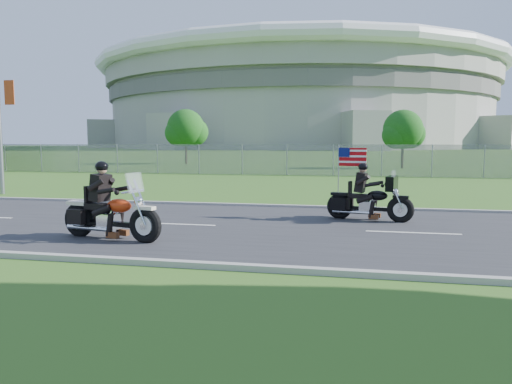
# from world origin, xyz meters

# --- Properties ---
(ground) EXTENTS (420.00, 420.00, 0.00)m
(ground) POSITION_xyz_m (0.00, 0.00, 0.00)
(ground) COLOR #2A571B
(ground) RESTS_ON ground
(road) EXTENTS (120.00, 8.00, 0.04)m
(road) POSITION_xyz_m (0.00, 0.00, 0.02)
(road) COLOR #28282B
(road) RESTS_ON ground
(curb_north) EXTENTS (120.00, 0.18, 0.12)m
(curb_north) POSITION_xyz_m (0.00, 4.05, 0.05)
(curb_north) COLOR #9E9B93
(curb_north) RESTS_ON ground
(curb_south) EXTENTS (120.00, 0.18, 0.12)m
(curb_south) POSITION_xyz_m (0.00, -4.05, 0.05)
(curb_south) COLOR #9E9B93
(curb_south) RESTS_ON ground
(fence) EXTENTS (60.00, 0.03, 2.00)m
(fence) POSITION_xyz_m (-5.00, 20.00, 1.00)
(fence) COLOR gray
(fence) RESTS_ON ground
(stadium) EXTENTS (140.40, 140.40, 29.20)m
(stadium) POSITION_xyz_m (-20.00, 170.00, 15.58)
(stadium) COLOR #A3A099
(stadium) RESTS_ON ground
(streetlight) EXTENTS (0.90, 2.46, 10.00)m
(streetlight) POSITION_xyz_m (-11.98, 6.22, 5.64)
(streetlight) COLOR gray
(streetlight) RESTS_ON ground
(tree_fence_near) EXTENTS (3.52, 3.28, 4.75)m
(tree_fence_near) POSITION_xyz_m (6.04, 30.04, 2.97)
(tree_fence_near) COLOR #382316
(tree_fence_near) RESTS_ON ground
(tree_fence_mid) EXTENTS (3.96, 3.69, 5.30)m
(tree_fence_mid) POSITION_xyz_m (-13.95, 34.04, 3.30)
(tree_fence_mid) COLOR #382316
(tree_fence_mid) RESTS_ON ground
(motorcycle_lead) EXTENTS (2.64, 1.00, 1.79)m
(motorcycle_lead) POSITION_xyz_m (-2.70, -2.15, 0.56)
(motorcycle_lead) COLOR black
(motorcycle_lead) RESTS_ON ground
(motorcycle_follow) EXTENTS (2.39, 1.01, 2.01)m
(motorcycle_follow) POSITION_xyz_m (2.99, 1.78, 0.56)
(motorcycle_follow) COLOR black
(motorcycle_follow) RESTS_ON ground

